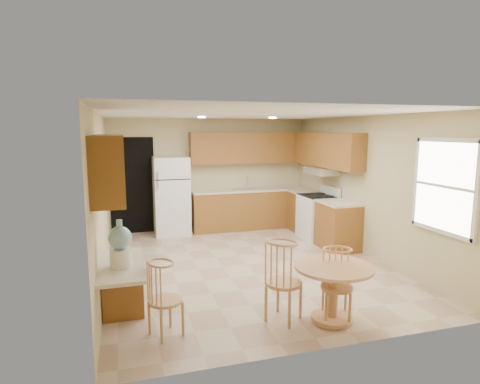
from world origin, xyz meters
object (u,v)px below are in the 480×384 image
object	(u,v)px
chair_table_b	(341,280)
water_crock	(120,246)
chair_desk	(166,294)
refrigerator	(171,196)
chair_table_a	(287,275)
dining_table	(333,285)
stove	(318,216)

from	to	relation	value
chair_table_b	water_crock	distance (m)	2.53
chair_desk	refrigerator	bearing A→B (deg)	147.86
refrigerator	chair_table_b	bearing A→B (deg)	-73.54
chair_table_a	chair_desk	world-z (taller)	chair_table_a
refrigerator	water_crock	world-z (taller)	refrigerator
refrigerator	chair_desk	bearing A→B (deg)	-97.65
refrigerator	chair_desk	distance (m)	4.52
refrigerator	chair_table_b	world-z (taller)	refrigerator
dining_table	water_crock	size ratio (longest dim) A/B	1.75
water_crock	refrigerator	bearing A→B (deg)	75.95
dining_table	chair_desk	world-z (taller)	chair_desk
stove	chair_table_a	world-z (taller)	stove
refrigerator	chair_desk	world-z (taller)	refrigerator
chair_desk	chair_table_a	bearing A→B (deg)	63.82
chair_table_a	chair_table_b	distance (m)	0.63
chair_table_a	chair_table_b	size ratio (longest dim) A/B	1.12
stove	dining_table	bearing A→B (deg)	-114.52
stove	chair_table_b	xyz separation A→B (m)	(-1.49, -3.46, 0.06)
chair_table_b	chair_desk	size ratio (longest dim) A/B	1.02
stove	chair_table_b	world-z (taller)	stove
stove	chair_table_a	size ratio (longest dim) A/B	1.12
refrigerator	chair_table_a	xyz separation A→B (m)	(0.78, -4.51, -0.25)
refrigerator	chair_table_a	size ratio (longest dim) A/B	1.74
water_crock	stove	bearing A→B (deg)	37.15
chair_table_b	stove	bearing A→B (deg)	-92.63
refrigerator	water_crock	xyz separation A→B (m)	(-1.05, -4.19, 0.17)
chair_table_a	dining_table	bearing A→B (deg)	39.78
stove	water_crock	bearing A→B (deg)	-142.85
chair_table_b	water_crock	xyz separation A→B (m)	(-2.43, 0.49, 0.48)
chair_table_a	chair_desk	xyz separation A→B (m)	(-1.38, 0.04, -0.08)
stove	refrigerator	bearing A→B (deg)	157.01
chair_desk	water_crock	size ratio (longest dim) A/B	1.60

